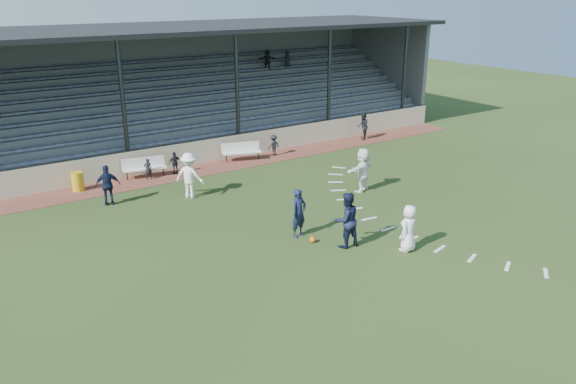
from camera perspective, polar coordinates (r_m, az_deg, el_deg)
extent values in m
plane|color=#283B18|center=(19.66, 4.09, -5.64)|extent=(90.00, 90.00, 0.00)
cube|color=brown|center=(28.07, -9.17, 2.16)|extent=(34.00, 2.00, 0.02)
cube|color=beige|center=(28.82, -10.13, 3.80)|extent=(34.00, 0.18, 1.20)
cube|color=silver|center=(27.35, -14.31, 2.28)|extent=(2.04, 0.80, 0.06)
cube|color=silver|center=(27.48, -14.52, 2.89)|extent=(1.97, 0.47, 0.54)
cylinder|color=#282A2F|center=(27.33, -16.03, 1.59)|extent=(0.06, 0.06, 0.40)
cylinder|color=#282A2F|center=(27.54, -12.53, 2.04)|extent=(0.06, 0.06, 0.40)
cube|color=silver|center=(29.24, -4.64, 3.98)|extent=(2.03, 0.99, 0.06)
cube|color=silver|center=(29.36, -4.87, 4.55)|extent=(1.92, 0.67, 0.54)
cylinder|color=#282A2F|center=(29.16, -6.27, 3.41)|extent=(0.06, 0.06, 0.40)
cylinder|color=#282A2F|center=(29.48, -3.01, 3.69)|extent=(0.06, 0.06, 0.40)
cylinder|color=gold|center=(26.52, -20.58, 1.03)|extent=(0.53, 0.53, 0.85)
sphere|color=#DA5E0C|center=(19.94, 2.53, -4.85)|extent=(0.23, 0.23, 0.23)
imported|color=white|center=(19.52, 12.16, -3.61)|extent=(0.92, 0.73, 1.64)
imported|color=#131935|center=(20.13, 1.12, -2.15)|extent=(0.73, 0.56, 1.80)
imported|color=#131935|center=(19.40, 5.94, -2.84)|extent=(1.03, 0.83, 1.99)
imported|color=white|center=(24.24, -9.98, 1.67)|extent=(1.37, 1.46, 1.98)
imported|color=#131935|center=(24.24, -17.84, 0.66)|extent=(1.08, 0.66, 1.72)
imported|color=white|center=(24.87, 7.59, 2.25)|extent=(1.90, 1.13, 1.96)
imported|color=black|center=(33.65, 7.61, 6.65)|extent=(0.95, 0.98, 1.59)
imported|color=black|center=(27.09, -14.05, 2.29)|extent=(0.40, 0.30, 1.01)
imported|color=black|center=(27.58, -11.40, 2.91)|extent=(0.65, 0.29, 1.10)
imported|color=black|center=(30.09, -1.48, 4.78)|extent=(0.77, 0.50, 1.14)
cube|color=slate|center=(29.31, -10.57, 4.04)|extent=(34.00, 0.80, 1.20)
cube|color=slate|center=(29.23, -10.73, 5.31)|extent=(33.00, 0.28, 0.10)
cube|color=slate|center=(29.97, -11.22, 4.75)|extent=(34.00, 0.80, 1.60)
cube|color=slate|center=(29.85, -11.41, 6.37)|extent=(33.00, 0.28, 0.10)
cube|color=slate|center=(30.63, -11.84, 5.43)|extent=(34.00, 0.80, 2.00)
cube|color=slate|center=(30.48, -12.06, 7.37)|extent=(33.00, 0.28, 0.10)
cube|color=slate|center=(31.31, -12.44, 6.07)|extent=(34.00, 0.80, 2.40)
cube|color=slate|center=(31.13, -12.68, 8.34)|extent=(33.00, 0.28, 0.10)
cube|color=slate|center=(31.99, -13.01, 6.69)|extent=(34.00, 0.80, 2.80)
cube|color=slate|center=(31.79, -13.28, 9.26)|extent=(33.00, 0.28, 0.10)
cube|color=slate|center=(32.68, -13.56, 7.28)|extent=(34.00, 0.80, 3.20)
cube|color=slate|center=(32.46, -13.86, 10.15)|extent=(33.00, 0.28, 0.10)
cube|color=slate|center=(33.37, -14.09, 7.85)|extent=(34.00, 0.80, 3.60)
cube|color=slate|center=(33.14, -14.42, 11.00)|extent=(33.00, 0.28, 0.10)
cube|color=slate|center=(34.07, -14.59, 8.39)|extent=(34.00, 0.80, 4.00)
cube|color=slate|center=(33.84, -14.96, 11.81)|extent=(33.00, 0.28, 0.10)
cube|color=slate|center=(34.78, -15.08, 8.91)|extent=(34.00, 0.80, 4.40)
cube|color=slate|center=(34.54, -15.48, 12.59)|extent=(33.00, 0.28, 0.10)
cube|color=slate|center=(35.17, -15.56, 10.64)|extent=(34.00, 0.40, 6.40)
cube|color=slate|center=(40.85, 9.68, 12.29)|extent=(0.30, 7.80, 6.40)
cube|color=black|center=(31.16, -13.69, 15.81)|extent=(34.60, 9.00, 0.22)
cylinder|color=#282A2F|center=(27.27, -16.35, 8.13)|extent=(0.20, 0.20, 6.50)
cylinder|color=#282A2F|center=(29.60, -5.16, 9.73)|extent=(0.20, 0.20, 6.50)
cylinder|color=#282A2F|center=(32.87, 4.18, 10.78)|extent=(0.20, 0.20, 6.50)
cylinder|color=#282A2F|center=(36.84, 11.71, 11.43)|extent=(0.20, 0.20, 6.50)
cylinder|color=#282A2F|center=(28.65, -10.21, 5.05)|extent=(34.00, 0.05, 0.05)
imported|color=black|center=(37.39, -0.06, 13.32)|extent=(0.57, 0.42, 1.07)
imported|color=black|center=(36.55, -2.12, 13.29)|extent=(1.21, 0.76, 1.24)
cube|color=white|center=(28.33, 5.18, 2.50)|extent=(0.54, 0.61, 0.01)
cube|color=white|center=(27.25, 4.86, 1.79)|extent=(0.59, 0.56, 0.01)
cube|color=white|center=(26.17, 4.83, 1.02)|extent=(0.64, 0.51, 0.01)
cube|color=white|center=(25.10, 5.12, 0.17)|extent=(0.67, 0.44, 0.01)
cube|color=white|center=(24.07, 5.76, -0.74)|extent=(0.70, 0.37, 0.01)
cube|color=white|center=(23.09, 6.80, -1.70)|extent=(0.71, 0.29, 0.01)
cube|color=white|center=(22.19, 8.26, -2.70)|extent=(0.71, 0.21, 0.01)
cube|color=white|center=(21.39, 10.15, -3.70)|extent=(0.70, 0.12, 0.01)
cube|color=white|center=(20.71, 12.46, -4.68)|extent=(0.71, 0.21, 0.01)
cube|color=white|center=(20.19, 15.16, -5.59)|extent=(0.71, 0.29, 0.01)
cube|color=white|center=(19.84, 18.18, -6.39)|extent=(0.70, 0.37, 0.01)
cube|color=white|center=(19.68, 21.41, -7.03)|extent=(0.67, 0.44, 0.01)
cube|color=white|center=(19.71, 24.72, -7.49)|extent=(0.64, 0.51, 0.01)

